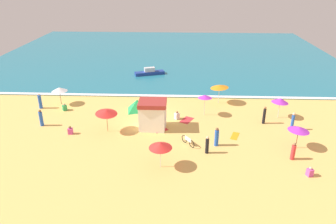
{
  "coord_description": "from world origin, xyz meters",
  "views": [
    {
      "loc": [
        2.82,
        -30.52,
        14.38
      ],
      "look_at": [
        1.48,
        -0.19,
        0.8
      ],
      "focal_mm": 34.08,
      "sensor_mm": 36.0,
      "label": 1
    }
  ],
  "objects_px": {
    "beachgoer_3": "(310,172)",
    "beachgoer_9": "(264,115)",
    "beach_umbrella_6": "(205,96)",
    "beachgoer_0": "(41,118)",
    "parked_bicycle": "(188,141)",
    "small_boat_0": "(150,72)",
    "beach_tent": "(137,105)",
    "beachgoer_4": "(65,107)",
    "beach_umbrella_0": "(160,145)",
    "beachgoer_5": "(293,121)",
    "beach_umbrella_4": "(219,86)",
    "beachgoer_2": "(177,116)",
    "beachgoer_6": "(70,131)",
    "beachgoer_8": "(207,145)",
    "beachgoer_10": "(293,152)",
    "beach_umbrella_1": "(280,100)",
    "lifeguard_cabana": "(153,114)",
    "beach_umbrella_3": "(106,112)",
    "beachgoer_7": "(40,101)",
    "beach_umbrella_2": "(299,129)",
    "beachgoer_1": "(217,137)",
    "beach_umbrella_5": "(59,89)"
  },
  "relations": [
    {
      "from": "beachgoer_8",
      "to": "beachgoer_10",
      "type": "bearing_deg",
      "value": -5.48
    },
    {
      "from": "beachgoer_5",
      "to": "beach_umbrella_2",
      "type": "bearing_deg",
      "value": -101.41
    },
    {
      "from": "beach_umbrella_0",
      "to": "beachgoer_7",
      "type": "distance_m",
      "value": 18.22
    },
    {
      "from": "beach_umbrella_2",
      "to": "beachgoer_7",
      "type": "height_order",
      "value": "beach_umbrella_2"
    },
    {
      "from": "beach_umbrella_5",
      "to": "beach_umbrella_6",
      "type": "bearing_deg",
      "value": -8.0
    },
    {
      "from": "beachgoer_2",
      "to": "beachgoer_3",
      "type": "xyz_separation_m",
      "value": [
        10.29,
        -9.71,
        -0.05
      ]
    },
    {
      "from": "beachgoer_6",
      "to": "small_boat_0",
      "type": "distance_m",
      "value": 19.75
    },
    {
      "from": "beachgoer_7",
      "to": "beachgoer_9",
      "type": "bearing_deg",
      "value": -6.68
    },
    {
      "from": "beachgoer_10",
      "to": "beachgoer_1",
      "type": "bearing_deg",
      "value": 161.76
    },
    {
      "from": "beachgoer_0",
      "to": "beachgoer_9",
      "type": "relative_size",
      "value": 0.93
    },
    {
      "from": "beach_umbrella_6",
      "to": "beachgoer_6",
      "type": "xyz_separation_m",
      "value": [
        -13.05,
        -4.92,
        -1.8
      ]
    },
    {
      "from": "beachgoer_0",
      "to": "beachgoer_6",
      "type": "distance_m",
      "value": 3.83
    },
    {
      "from": "beach_tent",
      "to": "beachgoer_4",
      "type": "bearing_deg",
      "value": -176.9
    },
    {
      "from": "beachgoer_8",
      "to": "beachgoer_9",
      "type": "distance_m",
      "value": 8.63
    },
    {
      "from": "beachgoer_0",
      "to": "beachgoer_10",
      "type": "bearing_deg",
      "value": -12.66
    },
    {
      "from": "beach_umbrella_0",
      "to": "beachgoer_5",
      "type": "xyz_separation_m",
      "value": [
        12.42,
        7.03,
        -1.06
      ]
    },
    {
      "from": "parked_bicycle",
      "to": "beachgoer_10",
      "type": "relative_size",
      "value": 0.97
    },
    {
      "from": "beach_tent",
      "to": "beach_umbrella_5",
      "type": "bearing_deg",
      "value": 171.79
    },
    {
      "from": "beachgoer_0",
      "to": "beachgoer_9",
      "type": "distance_m",
      "value": 22.47
    },
    {
      "from": "parked_bicycle",
      "to": "small_boat_0",
      "type": "bearing_deg",
      "value": 104.89
    },
    {
      "from": "beachgoer_5",
      "to": "beachgoer_8",
      "type": "height_order",
      "value": "beachgoer_5"
    },
    {
      "from": "lifeguard_cabana",
      "to": "beach_tent",
      "type": "distance_m",
      "value": 4.86
    },
    {
      "from": "beach_umbrella_0",
      "to": "beach_umbrella_1",
      "type": "height_order",
      "value": "beach_umbrella_1"
    },
    {
      "from": "lifeguard_cabana",
      "to": "beachgoer_2",
      "type": "relative_size",
      "value": 3.17
    },
    {
      "from": "lifeguard_cabana",
      "to": "beach_umbrella_2",
      "type": "distance_m",
      "value": 13.36
    },
    {
      "from": "beach_umbrella_0",
      "to": "beachgoer_10",
      "type": "relative_size",
      "value": 1.55
    },
    {
      "from": "beachgoer_5",
      "to": "beachgoer_2",
      "type": "bearing_deg",
      "value": 170.06
    },
    {
      "from": "lifeguard_cabana",
      "to": "beachgoer_9",
      "type": "bearing_deg",
      "value": 7.48
    },
    {
      "from": "parked_bicycle",
      "to": "beachgoer_6",
      "type": "distance_m",
      "value": 11.32
    },
    {
      "from": "beach_umbrella_3",
      "to": "beachgoer_4",
      "type": "xyz_separation_m",
      "value": [
        -5.9,
        4.8,
        -1.72
      ]
    },
    {
      "from": "beachgoer_8",
      "to": "beachgoer_0",
      "type": "bearing_deg",
      "value": 164.35
    },
    {
      "from": "beachgoer_4",
      "to": "beachgoer_8",
      "type": "xyz_separation_m",
      "value": [
        15.26,
        -8.42,
        0.42
      ]
    },
    {
      "from": "beach_umbrella_3",
      "to": "parked_bicycle",
      "type": "distance_m",
      "value": 8.25
    },
    {
      "from": "beach_umbrella_1",
      "to": "beachgoer_2",
      "type": "xyz_separation_m",
      "value": [
        -10.73,
        -0.82,
        -1.58
      ]
    },
    {
      "from": "beachgoer_3",
      "to": "beachgoer_9",
      "type": "xyz_separation_m",
      "value": [
        -1.44,
        9.02,
        0.58
      ]
    },
    {
      "from": "beachgoer_3",
      "to": "beachgoer_4",
      "type": "distance_m",
      "value": 25.54
    },
    {
      "from": "beach_umbrella_0",
      "to": "beachgoer_8",
      "type": "distance_m",
      "value": 4.61
    },
    {
      "from": "beachgoer_5",
      "to": "beach_umbrella_4",
      "type": "bearing_deg",
      "value": 134.58
    },
    {
      "from": "beach_umbrella_4",
      "to": "beachgoer_3",
      "type": "relative_size",
      "value": 3.0
    },
    {
      "from": "beachgoer_4",
      "to": "lifeguard_cabana",
      "type": "bearing_deg",
      "value": -20.61
    },
    {
      "from": "lifeguard_cabana",
      "to": "beach_umbrella_2",
      "type": "relative_size",
      "value": 1.36
    },
    {
      "from": "beach_umbrella_6",
      "to": "beachgoer_0",
      "type": "height_order",
      "value": "beach_umbrella_6"
    },
    {
      "from": "parked_bicycle",
      "to": "beachgoer_4",
      "type": "distance_m",
      "value": 15.37
    },
    {
      "from": "beachgoer_2",
      "to": "beachgoer_1",
      "type": "bearing_deg",
      "value": -56.16
    },
    {
      "from": "beachgoer_6",
      "to": "beachgoer_8",
      "type": "height_order",
      "value": "beachgoer_8"
    },
    {
      "from": "beachgoer_0",
      "to": "beach_umbrella_3",
      "type": "bearing_deg",
      "value": -7.7
    },
    {
      "from": "beach_umbrella_2",
      "to": "beachgoer_5",
      "type": "bearing_deg",
      "value": 78.59
    },
    {
      "from": "beachgoer_2",
      "to": "beach_umbrella_4",
      "type": "bearing_deg",
      "value": 43.8
    },
    {
      "from": "beach_umbrella_1",
      "to": "parked_bicycle",
      "type": "distance_m",
      "value": 11.56
    },
    {
      "from": "beachgoer_7",
      "to": "beachgoer_2",
      "type": "bearing_deg",
      "value": -7.96
    }
  ]
}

